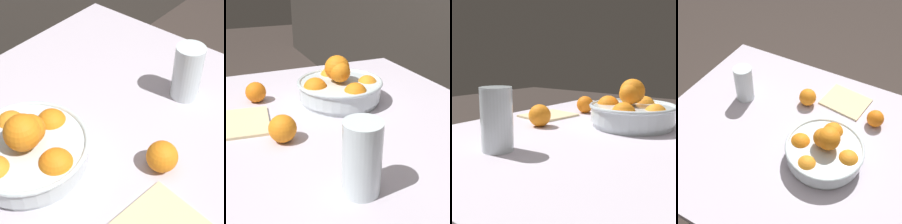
% 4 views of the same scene
% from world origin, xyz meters
% --- Properties ---
extents(dining_table, '(1.13, 0.92, 0.73)m').
position_xyz_m(dining_table, '(0.00, 0.00, 0.65)').
color(dining_table, silver).
rests_on(dining_table, ground_plane).
extents(fruit_bowl, '(0.29, 0.29, 0.16)m').
position_xyz_m(fruit_bowl, '(-0.14, 0.04, 0.79)').
color(fruit_bowl, silver).
rests_on(fruit_bowl, dining_table).
extents(juice_glass, '(0.08, 0.08, 0.16)m').
position_xyz_m(juice_glass, '(0.30, -0.11, 0.81)').
color(juice_glass, '#F4A314').
rests_on(juice_glass, dining_table).
extents(orange_loose_near_bowl, '(0.07, 0.07, 0.07)m').
position_xyz_m(orange_loose_near_bowl, '(-0.25, -0.23, 0.77)').
color(orange_loose_near_bowl, orange).
rests_on(orange_loose_near_bowl, dining_table).
extents(orange_loose_front, '(0.07, 0.07, 0.07)m').
position_xyz_m(orange_loose_front, '(0.04, -0.21, 0.77)').
color(orange_loose_front, orange).
rests_on(orange_loose_front, dining_table).
extents(napkin, '(0.20, 0.18, 0.01)m').
position_xyz_m(napkin, '(-0.10, -0.29, 0.74)').
color(napkin, beige).
rests_on(napkin, dining_table).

